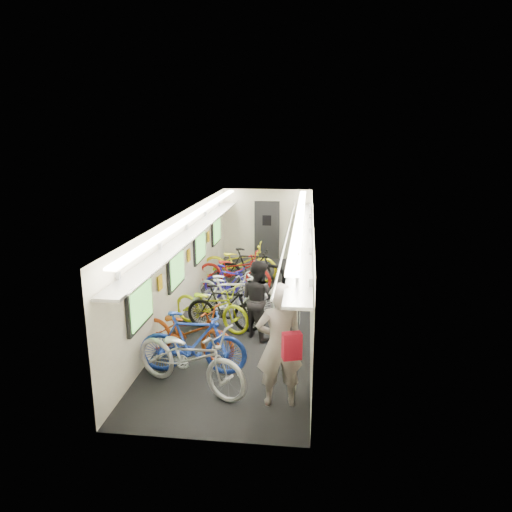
% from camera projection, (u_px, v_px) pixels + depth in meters
% --- Properties ---
extents(train_car_shell, '(10.00, 10.00, 10.00)m').
position_uv_depth(train_car_shell, '(237.00, 237.00, 11.40)').
color(train_car_shell, black).
rests_on(train_car_shell, ground).
extents(bicycle_0, '(2.30, 1.59, 1.15)m').
position_uv_depth(bicycle_0, '(190.00, 357.00, 7.42)').
color(bicycle_0, '#AEAFB3').
rests_on(bicycle_0, ground).
extents(bicycle_1, '(1.92, 0.58, 1.15)m').
position_uv_depth(bicycle_1, '(193.00, 343.00, 7.94)').
color(bicycle_1, '#1C3AAD').
rests_on(bicycle_1, ground).
extents(bicycle_2, '(2.13, 1.24, 1.06)m').
position_uv_depth(bicycle_2, '(186.00, 331.00, 8.55)').
color(bicycle_2, '#9E3A11').
rests_on(bicycle_2, ground).
extents(bicycle_3, '(1.75, 0.69, 1.02)m').
position_uv_depth(bicycle_3, '(224.00, 308.00, 9.78)').
color(bicycle_3, black).
rests_on(bicycle_3, ground).
extents(bicycle_4, '(2.04, 1.40, 1.02)m').
position_uv_depth(bicycle_4, '(211.00, 306.00, 9.88)').
color(bicycle_4, '#B5C112').
rests_on(bicycle_4, ground).
extents(bicycle_5, '(1.99, 0.96, 1.15)m').
position_uv_depth(bicycle_5, '(232.00, 300.00, 10.06)').
color(bicycle_5, white).
rests_on(bicycle_5, ground).
extents(bicycle_6, '(1.85, 1.25, 0.92)m').
position_uv_depth(bicycle_6, '(227.00, 289.00, 11.19)').
color(bicycle_6, silver).
rests_on(bicycle_6, ground).
extents(bicycle_7, '(1.61, 0.99, 0.94)m').
position_uv_depth(bicycle_7, '(230.00, 284.00, 11.55)').
color(bicycle_7, '#211894').
rests_on(bicycle_7, ground).
extents(bicycle_8, '(2.22, 1.16, 1.11)m').
position_uv_depth(bicycle_8, '(234.00, 271.00, 12.38)').
color(bicycle_8, maroon).
rests_on(bicycle_8, ground).
extents(bicycle_9, '(1.97, 0.69, 1.16)m').
position_uv_depth(bicycle_9, '(251.00, 269.00, 12.45)').
color(bicycle_9, black).
rests_on(bicycle_9, ground).
extents(bicycle_10, '(2.20, 0.80, 1.15)m').
position_uv_depth(bicycle_10, '(239.00, 262.00, 13.15)').
color(bicycle_10, yellow).
rests_on(bicycle_10, ground).
extents(passenger_near, '(0.80, 0.60, 1.98)m').
position_uv_depth(passenger_near, '(279.00, 345.00, 6.91)').
color(passenger_near, gray).
rests_on(passenger_near, ground).
extents(passenger_mid, '(1.02, 1.00, 1.65)m').
position_uv_depth(passenger_mid, '(258.00, 299.00, 9.38)').
color(passenger_mid, black).
rests_on(passenger_mid, ground).
extents(backpack, '(0.29, 0.21, 0.38)m').
position_uv_depth(backpack, '(292.00, 346.00, 6.21)').
color(backpack, '#AF1128').
rests_on(backpack, passenger_near).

